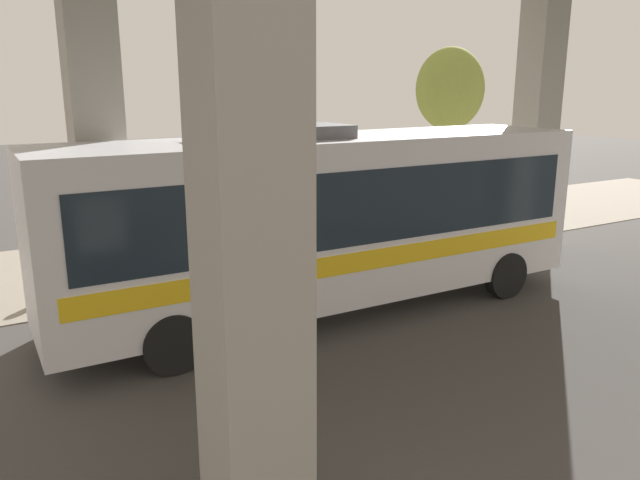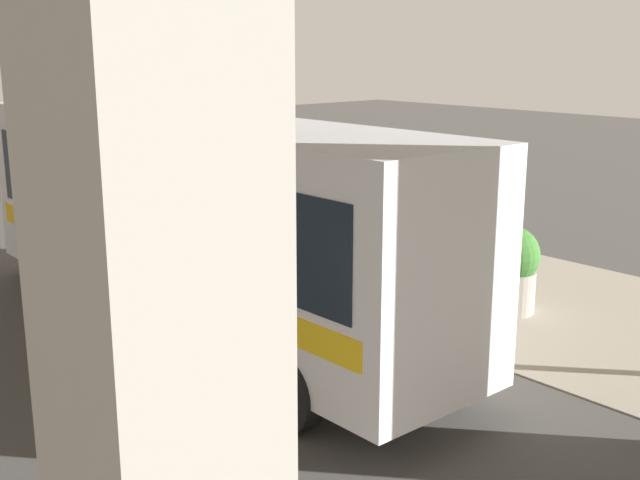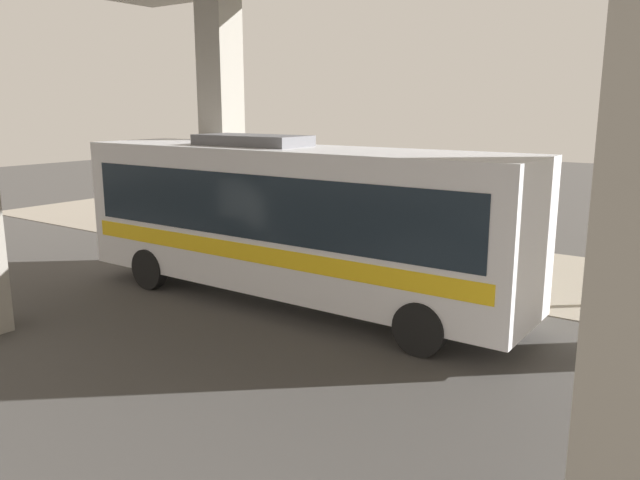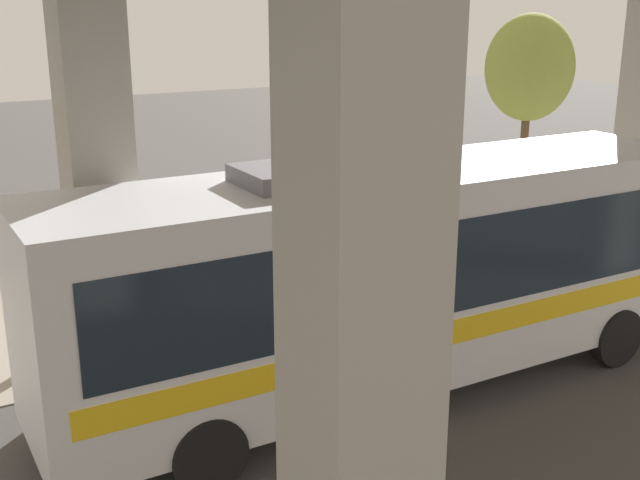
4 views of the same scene
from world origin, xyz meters
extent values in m
plane|color=#474442|center=(0.00, 0.00, 0.00)|extent=(80.00, 80.00, 0.00)
cube|color=gray|center=(-3.00, 0.00, 0.01)|extent=(6.00, 40.00, 0.02)
cube|color=#9E998E|center=(0.50, -5.82, 3.72)|extent=(0.90, 0.90, 7.45)
cube|color=silver|center=(2.41, -1.97, 1.99)|extent=(2.41, 10.83, 3.07)
cube|color=#19232D|center=(2.41, -1.97, 2.35)|extent=(2.45, 9.96, 1.35)
cube|color=yellow|center=(2.41, -1.97, 1.37)|extent=(2.45, 10.29, 0.37)
cube|color=slate|center=(2.41, -3.05, 3.64)|extent=(1.20, 2.71, 0.24)
cylinder|color=black|center=(1.28, 1.82, 0.50)|extent=(0.28, 1.00, 1.00)
cylinder|color=black|center=(3.53, 1.82, 0.50)|extent=(0.28, 1.00, 1.00)
cylinder|color=black|center=(1.28, -5.49, 0.50)|extent=(0.28, 1.00, 1.00)
cylinder|color=black|center=(3.53, -5.49, 0.50)|extent=(0.28, 1.00, 1.00)
cylinder|color=gold|center=(-1.78, -6.00, 0.39)|extent=(0.24, 0.24, 0.79)
sphere|color=gold|center=(-1.78, -6.00, 0.86)|extent=(0.23, 0.23, 0.23)
cylinder|color=gold|center=(-1.96, -6.00, 0.51)|extent=(0.15, 0.11, 0.11)
cylinder|color=gold|center=(-1.60, -6.00, 0.51)|extent=(0.15, 0.11, 0.11)
cylinder|color=#9E998E|center=(-1.94, -2.88, 0.36)|extent=(1.06, 1.06, 0.72)
sphere|color=#4C8C38|center=(-1.94, -2.88, 1.05)|extent=(1.20, 1.20, 1.20)
sphere|color=#993F8C|center=(-1.81, -2.99, 0.87)|extent=(0.37, 0.37, 0.37)
cylinder|color=#9E998E|center=(-2.00, -1.41, 0.39)|extent=(1.25, 1.25, 0.78)
sphere|color=olive|center=(-2.00, -1.41, 1.15)|extent=(1.32, 1.32, 1.32)
sphere|color=#BF334C|center=(-1.84, -1.53, 0.96)|extent=(0.44, 0.44, 0.44)
cylinder|color=#9E998E|center=(-2.20, 0.89, 0.38)|extent=(0.93, 0.93, 0.76)
sphere|color=#38722D|center=(-2.20, 0.89, 1.05)|extent=(1.04, 1.04, 1.04)
sphere|color=#BF334C|center=(-2.09, 0.80, 0.89)|extent=(0.33, 0.33, 0.33)
camera|label=1|loc=(12.65, -8.04, 4.51)|focal=35.00mm
camera|label=2|loc=(9.22, 8.93, 4.65)|focal=45.00mm
camera|label=3|loc=(13.19, 6.44, 4.38)|focal=35.00mm
camera|label=4|loc=(11.84, -8.62, 5.90)|focal=45.00mm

